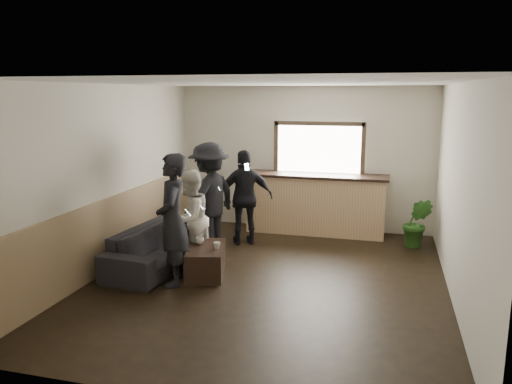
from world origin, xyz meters
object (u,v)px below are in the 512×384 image
(sofa, at_px, (161,246))
(person_d, at_px, (245,197))
(coffee_table, at_px, (206,260))
(person_b, at_px, (190,219))
(cup_b, at_px, (217,245))
(person_a, at_px, (172,220))
(bar_counter, at_px, (316,200))
(person_c, at_px, (210,197))
(potted_plant, at_px, (417,223))
(cup_a, at_px, (200,241))

(sofa, distance_m, person_d, 1.82)
(coffee_table, height_order, person_b, person_b)
(cup_b, distance_m, person_a, 0.80)
(person_a, bearing_deg, bar_counter, 133.65)
(person_a, bearing_deg, person_b, 163.37)
(person_b, height_order, person_c, person_c)
(bar_counter, xyz_separation_m, coffee_table, (-1.25, -2.69, -0.43))
(person_c, bearing_deg, person_b, 19.03)
(bar_counter, height_order, person_d, bar_counter)
(person_a, xyz_separation_m, person_b, (-0.04, 0.74, -0.17))
(person_c, relative_size, person_d, 1.10)
(potted_plant, bearing_deg, person_d, -169.41)
(potted_plant, xyz_separation_m, person_b, (-3.45, -1.92, 0.32))
(person_a, distance_m, person_d, 2.15)
(coffee_table, distance_m, person_d, 1.77)
(potted_plant, relative_size, person_b, 0.58)
(cup_a, height_order, person_c, person_c)
(sofa, distance_m, cup_a, 0.69)
(coffee_table, relative_size, cup_b, 9.18)
(bar_counter, relative_size, cup_a, 21.03)
(bar_counter, height_order, sofa, bar_counter)
(cup_b, distance_m, potted_plant, 3.67)
(cup_b, relative_size, person_b, 0.07)
(person_b, relative_size, person_c, 0.82)
(cup_b, bearing_deg, person_a, -139.90)
(coffee_table, bearing_deg, sofa, 167.81)
(person_a, xyz_separation_m, person_c, (-0.04, 1.61, -0.00))
(coffee_table, xyz_separation_m, person_a, (-0.31, -0.46, 0.72))
(bar_counter, bearing_deg, person_a, -116.33)
(cup_a, distance_m, person_a, 0.75)
(potted_plant, height_order, person_c, person_c)
(cup_b, relative_size, person_d, 0.06)
(cup_b, relative_size, person_a, 0.06)
(potted_plant, relative_size, person_c, 0.48)
(coffee_table, relative_size, person_b, 0.62)
(sofa, relative_size, person_c, 1.17)
(potted_plant, xyz_separation_m, person_d, (-2.96, -0.55, 0.40))
(potted_plant, height_order, person_a, person_a)
(cup_b, height_order, person_c, person_c)
(coffee_table, distance_m, cup_b, 0.32)
(cup_a, xyz_separation_m, potted_plant, (3.23, 2.09, -0.03))
(person_a, bearing_deg, potted_plant, 107.92)
(cup_b, height_order, person_d, person_d)
(cup_a, relative_size, person_a, 0.07)
(bar_counter, height_order, cup_b, bar_counter)
(cup_a, distance_m, person_c, 1.16)
(sofa, relative_size, cup_a, 16.87)
(cup_a, bearing_deg, person_d, 79.92)
(bar_counter, distance_m, person_d, 1.54)
(sofa, xyz_separation_m, person_c, (0.45, 0.98, 0.61))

